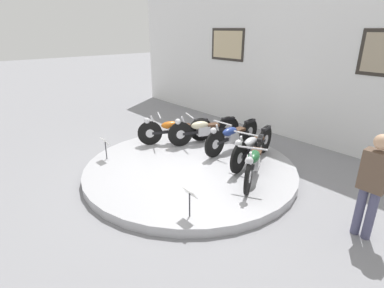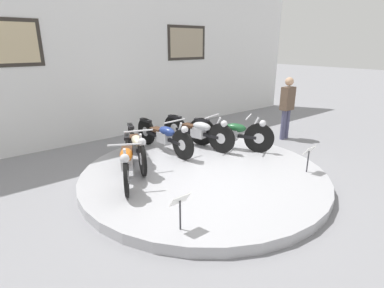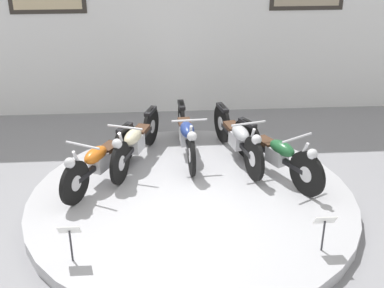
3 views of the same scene
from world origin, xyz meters
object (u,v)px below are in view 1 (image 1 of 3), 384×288
motorcycle_blue (232,135)px  visitor_standing (373,182)px  motorcycle_green (254,160)px  motorcycle_silver (252,146)px  info_placard_front_left (105,144)px  info_placard_front_centre (190,196)px  motorcycle_cream (203,129)px  motorcycle_orange (174,129)px

motorcycle_blue → visitor_standing: size_ratio=1.20×
motorcycle_blue → motorcycle_green: (1.30, -0.78, 0.01)m
motorcycle_silver → info_placard_front_left: (-2.29, -2.40, -0.03)m
motorcycle_silver → motorcycle_green: 0.76m
motorcycle_silver → info_placard_front_left: 3.32m
info_placard_front_left → info_placard_front_centre: size_ratio=1.00×
motorcycle_cream → visitor_standing: bearing=-7.5°
motorcycle_cream → motorcycle_silver: bearing=0.0°
motorcycle_green → visitor_standing: (2.10, 0.01, 0.37)m
info_placard_front_left → info_placard_front_centre: 2.98m
motorcycle_silver → motorcycle_green: (0.50, -0.57, -0.00)m
motorcycle_silver → info_placard_front_centre: motorcycle_silver is taller
motorcycle_cream → motorcycle_green: (2.11, -0.57, 0.01)m
motorcycle_cream → info_placard_front_centre: 3.32m
visitor_standing → info_placard_front_centre: bearing=-136.0°
info_placard_front_centre → visitor_standing: bearing=44.0°
motorcycle_blue → info_placard_front_centre: bearing=-60.4°
motorcycle_blue → visitor_standing: (3.40, -0.77, 0.38)m
motorcycle_orange → info_placard_front_left: size_ratio=3.47×
info_placard_front_centre → motorcycle_green: bearing=95.7°
motorcycle_orange → motorcycle_green: size_ratio=1.00×
motorcycle_green → info_placard_front_left: bearing=-146.7°
info_placard_front_centre → visitor_standing: size_ratio=0.31×
motorcycle_orange → info_placard_front_left: bearing=-95.7°
motorcycle_green → info_placard_front_left: 3.34m
motorcycle_blue → info_placard_front_left: bearing=-119.7°
motorcycle_orange → info_placard_front_centre: 3.34m
motorcycle_green → info_placard_front_centre: size_ratio=3.48×
motorcycle_cream → info_placard_front_left: bearing=-105.9°
info_placard_front_left → motorcycle_cream: bearing=74.1°
motorcycle_orange → motorcycle_green: 2.61m
info_placard_front_centre → motorcycle_blue: bearing=119.6°
motorcycle_orange → motorcycle_blue: bearing=30.9°
visitor_standing → motorcycle_cream: bearing=172.5°
motorcycle_orange → info_placard_front_centre: size_ratio=3.47×
motorcycle_green → motorcycle_blue: bearing=149.1°
motorcycle_orange → motorcycle_blue: size_ratio=0.89×
visitor_standing → motorcycle_green: bearing=-179.7°
motorcycle_orange → motorcycle_cream: bearing=48.7°
motorcycle_cream → visitor_standing: (4.21, -0.55, 0.38)m
motorcycle_blue → info_placard_front_left: size_ratio=3.89×
motorcycle_blue → info_placard_front_centre: (1.49, -2.62, -0.02)m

